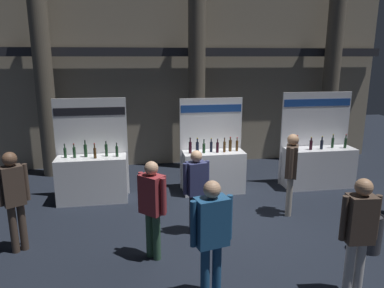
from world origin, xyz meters
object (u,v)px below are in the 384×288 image
trash_bin (372,233)px  visitor_3 (212,230)px  exhibitor_booth_0 (92,175)px  visitor_5 (14,194)px  exhibitor_booth_1 (213,168)px  exhibitor_booth_2 (318,163)px  visitor_1 (291,167)px  visitor_4 (196,185)px  visitor_0 (359,228)px  visitor_7 (152,202)px

trash_bin → visitor_3: bearing=-165.1°
exhibitor_booth_0 → trash_bin: size_ratio=3.51×
exhibitor_booth_0 → visitor_5: 2.35m
exhibitor_booth_1 → visitor_5: (-3.83, -2.21, 0.43)m
trash_bin → visitor_5: visitor_5 is taller
exhibitor_booth_1 → visitor_3: exhibitor_booth_1 is taller
exhibitor_booth_1 → exhibitor_booth_2: (2.70, -0.06, 0.01)m
exhibitor_booth_0 → visitor_1: size_ratio=1.35×
visitor_3 → visitor_4: (0.13, 1.91, -0.09)m
trash_bin → visitor_4: size_ratio=0.41×
visitor_5 → visitor_3: bearing=-60.9°
trash_bin → visitor_5: bearing=170.6°
visitor_0 → visitor_7: visitor_0 is taller
exhibitor_booth_2 → visitor_0: exhibitor_booth_2 is taller
exhibitor_booth_0 → visitor_3: 4.31m
visitor_0 → visitor_3: size_ratio=1.00×
visitor_3 → visitor_5: visitor_5 is taller
visitor_1 → visitor_3: bearing=-16.0°
exhibitor_booth_1 → visitor_0: 4.33m
exhibitor_booth_0 → trash_bin: bearing=-32.2°
exhibitor_booth_2 → visitor_3: (-3.60, -3.89, 0.43)m
exhibitor_booth_1 → exhibitor_booth_2: bearing=-1.3°
exhibitor_booth_0 → exhibitor_booth_2: (5.52, 0.06, -0.01)m
visitor_5 → visitor_7: (2.22, -0.58, -0.04)m
exhibitor_booth_0 → exhibitor_booth_2: exhibitor_booth_2 is taller
trash_bin → exhibitor_booth_1: bearing=122.6°
visitor_7 → visitor_4: bearing=-92.9°
visitor_4 → visitor_7: (-0.84, -0.74, 0.05)m
exhibitor_booth_2 → visitor_0: bearing=-111.9°
exhibitor_booth_2 → visitor_1: exhibitor_booth_2 is taller
exhibitor_booth_2 → trash_bin: 3.19m
visitor_0 → visitor_5: size_ratio=0.98×
exhibitor_booth_2 → visitor_7: bearing=-147.7°
exhibitor_booth_1 → visitor_1: 2.05m
visitor_0 → visitor_5: 5.25m
exhibitor_booth_0 → visitor_1: exhibitor_booth_0 is taller
exhibitor_booth_1 → visitor_5: exhibitor_booth_1 is taller
visitor_0 → visitor_3: same height
visitor_1 → visitor_3: (-2.18, -2.40, 0.01)m
visitor_0 → visitor_4: bearing=-44.6°
visitor_4 → exhibitor_booth_0: bearing=-56.7°
exhibitor_booth_1 → exhibitor_booth_2: size_ratio=0.95×
exhibitor_booth_2 → trash_bin: size_ratio=3.58×
exhibitor_booth_0 → visitor_1: 4.36m
exhibitor_booth_1 → visitor_7: bearing=-120.0°
exhibitor_booth_0 → visitor_3: (1.92, -3.83, 0.42)m
exhibitor_booth_1 → visitor_4: exhibitor_booth_1 is taller
visitor_3 → visitor_0: bearing=159.9°
visitor_7 → visitor_3: bearing=166.7°
exhibitor_booth_2 → visitor_7: 5.10m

